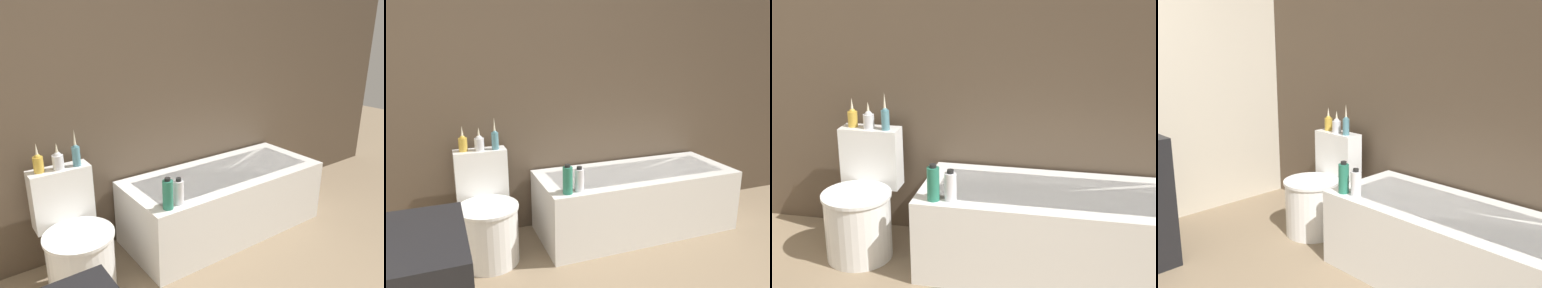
{
  "view_description": "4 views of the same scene",
  "coord_description": "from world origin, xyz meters",
  "views": [
    {
      "loc": [
        -1.08,
        -0.16,
        1.65
      ],
      "look_at": [
        0.2,
        1.64,
        0.91
      ],
      "focal_mm": 35.0,
      "sensor_mm": 36.0,
      "label": 1
    },
    {
      "loc": [
        -0.78,
        -0.63,
        1.49
      ],
      "look_at": [
        0.1,
        1.64,
        0.86
      ],
      "focal_mm": 35.0,
      "sensor_mm": 36.0,
      "label": 2
    },
    {
      "loc": [
        0.74,
        -0.94,
        1.74
      ],
      "look_at": [
        0.18,
        1.76,
        0.81
      ],
      "focal_mm": 50.0,
      "sensor_mm": 36.0,
      "label": 3
    },
    {
      "loc": [
        2.02,
        -0.25,
        1.51
      ],
      "look_at": [
        0.08,
        1.67,
        0.84
      ],
      "focal_mm": 42.0,
      "sensor_mm": 36.0,
      "label": 4
    }
  ],
  "objects": [
    {
      "name": "shampoo_bottle_tall",
      "position": [
        0.03,
        1.66,
        0.61
      ],
      "size": [
        0.07,
        0.07,
        0.21
      ],
      "color": "#267259",
      "rests_on": "bathtub"
    },
    {
      "name": "bathtub",
      "position": [
        0.71,
        1.92,
        0.26
      ],
      "size": [
        1.6,
        0.66,
        0.51
      ],
      "color": "white",
      "rests_on": "ground"
    },
    {
      "name": "toilet",
      "position": [
        -0.5,
        1.9,
        0.3
      ],
      "size": [
        0.43,
        0.57,
        0.76
      ],
      "color": "white",
      "rests_on": "ground"
    },
    {
      "name": "shampoo_bottle_short",
      "position": [
        0.12,
        1.68,
        0.59
      ],
      "size": [
        0.07,
        0.07,
        0.18
      ],
      "color": "silver",
      "rests_on": "bathtub"
    },
    {
      "name": "vase_bronze",
      "position": [
        -0.39,
        2.09,
        0.84
      ],
      "size": [
        0.05,
        0.05,
        0.24
      ],
      "color": "teal",
      "rests_on": "toilet"
    },
    {
      "name": "wall_back_tiled",
      "position": [
        0.0,
        2.3,
        1.3
      ],
      "size": [
        6.4,
        0.06,
        2.6
      ],
      "color": "brown",
      "rests_on": "ground_plane"
    },
    {
      "name": "vase_gold",
      "position": [
        -0.61,
        2.11,
        0.82
      ],
      "size": [
        0.06,
        0.06,
        0.19
      ],
      "color": "gold",
      "rests_on": "toilet"
    },
    {
      "name": "vase_silver",
      "position": [
        -0.5,
        2.1,
        0.82
      ],
      "size": [
        0.07,
        0.07,
        0.17
      ],
      "color": "silver",
      "rests_on": "toilet"
    }
  ]
}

